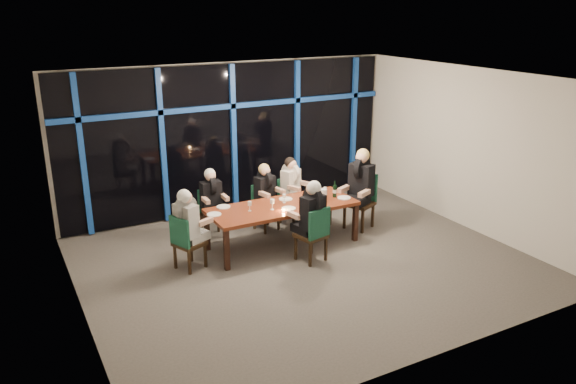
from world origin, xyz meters
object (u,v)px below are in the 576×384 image
(dining_table, at_px, (283,209))
(diner_far_left, at_px, (212,193))
(diner_near_mid, at_px, (311,209))
(chair_end_left, at_px, (185,240))
(diner_far_right, at_px, (292,181))
(water_pitcher, at_px, (324,195))
(diner_end_right, at_px, (360,178))
(chair_far_left, at_px, (211,210))
(chair_end_right, at_px, (362,197))
(diner_end_left, at_px, (188,217))
(chair_far_right, at_px, (289,197))
(chair_far_mid, at_px, (264,204))
(wine_bottle, at_px, (335,191))
(chair_near_mid, at_px, (315,232))
(diner_far_mid, at_px, (266,187))

(dining_table, height_order, diner_far_left, diner_far_left)
(diner_near_mid, bearing_deg, chair_end_left, -30.79)
(diner_far_right, bearing_deg, water_pitcher, -109.26)
(water_pitcher, bearing_deg, diner_near_mid, -140.27)
(diner_end_right, distance_m, water_pitcher, 0.93)
(diner_far_right, height_order, diner_end_right, diner_end_right)
(chair_far_left, bearing_deg, diner_far_left, -90.00)
(water_pitcher, bearing_deg, chair_end_right, 6.30)
(diner_end_left, bearing_deg, chair_far_right, -89.03)
(diner_far_right, height_order, diner_near_mid, diner_near_mid)
(chair_far_mid, bearing_deg, diner_end_left, -164.04)
(chair_end_right, relative_size, wine_bottle, 3.45)
(diner_end_right, bearing_deg, diner_far_right, -155.10)
(dining_table, relative_size, chair_near_mid, 2.73)
(diner_far_mid, xyz_separation_m, water_pitcher, (0.68, -0.93, 0.02))
(diner_end_right, height_order, wine_bottle, diner_end_right)
(chair_far_right, bearing_deg, diner_near_mid, -130.42)
(diner_far_left, relative_size, wine_bottle, 2.80)
(diner_end_left, bearing_deg, dining_table, -109.63)
(chair_end_left, xyz_separation_m, chair_end_right, (3.54, 0.20, 0.07))
(chair_far_left, distance_m, diner_far_right, 1.65)
(chair_far_mid, bearing_deg, diner_far_mid, -90.00)
(diner_near_mid, bearing_deg, diner_far_right, -120.73)
(diner_far_mid, height_order, water_pitcher, diner_far_mid)
(chair_far_mid, distance_m, diner_far_left, 1.05)
(diner_far_right, bearing_deg, wine_bottle, -92.84)
(diner_end_right, relative_size, water_pitcher, 4.81)
(diner_far_mid, bearing_deg, chair_far_right, 3.11)
(diner_end_left, bearing_deg, chair_far_mid, -84.55)
(diner_end_left, height_order, diner_end_right, diner_end_right)
(chair_end_right, bearing_deg, diner_near_mid, -87.13)
(diner_far_mid, distance_m, diner_far_right, 0.61)
(chair_far_mid, distance_m, water_pitcher, 1.27)
(dining_table, bearing_deg, chair_far_mid, 86.31)
(diner_far_left, height_order, diner_near_mid, diner_near_mid)
(dining_table, relative_size, diner_end_right, 2.55)
(dining_table, relative_size, chair_end_left, 2.83)
(dining_table, distance_m, chair_far_left, 1.40)
(diner_end_left, bearing_deg, diner_end_right, -110.50)
(diner_far_left, bearing_deg, diner_end_right, -19.11)
(chair_far_right, distance_m, chair_end_right, 1.41)
(diner_far_left, bearing_deg, dining_table, -45.22)
(diner_far_mid, xyz_separation_m, diner_near_mid, (0.06, -1.56, 0.07))
(chair_far_mid, height_order, diner_end_right, diner_end_right)
(chair_end_right, bearing_deg, chair_near_mid, -84.70)
(diner_far_mid, relative_size, diner_far_right, 0.98)
(chair_far_mid, bearing_deg, dining_table, -105.85)
(chair_far_mid, relative_size, wine_bottle, 2.87)
(diner_far_mid, relative_size, diner_end_left, 0.95)
(diner_end_left, height_order, wine_bottle, diner_end_left)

